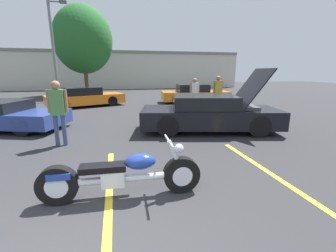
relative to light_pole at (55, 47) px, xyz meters
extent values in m
cube|color=yellow|center=(3.61, -13.88, -3.64)|extent=(0.12, 4.87, 0.01)
cube|color=yellow|center=(6.82, -13.88, -3.64)|extent=(0.12, 4.87, 0.01)
cube|color=beige|center=(3.20, 12.40, -1.44)|extent=(32.00, 4.00, 4.40)
cube|color=slate|center=(3.20, 12.40, 0.61)|extent=(32.00, 4.20, 0.30)
cylinder|color=slate|center=(-0.09, 0.00, -0.37)|extent=(0.18, 0.18, 6.54)
cylinder|color=slate|center=(0.36, 0.00, 2.75)|extent=(0.90, 0.10, 0.10)
cube|color=#4C4C51|center=(0.81, 0.00, 2.75)|extent=(0.44, 0.28, 0.16)
cylinder|color=brown|center=(1.33, 4.28, -2.37)|extent=(0.32, 0.32, 2.54)
ellipsoid|color=#236028|center=(1.33, 4.28, 1.00)|extent=(4.87, 4.87, 5.60)
cylinder|color=black|center=(4.84, -13.61, -3.33)|extent=(0.63, 0.18, 0.63)
cylinder|color=black|center=(2.86, -13.53, -3.33)|extent=(0.63, 0.18, 0.63)
cylinder|color=silver|center=(4.84, -13.61, -3.33)|extent=(0.35, 0.18, 0.35)
cylinder|color=silver|center=(2.86, -13.53, -3.33)|extent=(0.35, 0.18, 0.35)
cylinder|color=silver|center=(3.85, -13.57, -3.31)|extent=(1.69, 0.18, 0.12)
cube|color=silver|center=(3.70, -13.56, -3.27)|extent=(0.37, 0.25, 0.28)
ellipsoid|color=navy|center=(4.14, -13.58, -3.03)|extent=(0.51, 0.30, 0.26)
cube|color=black|center=(3.55, -13.56, -3.09)|extent=(0.73, 0.29, 0.10)
cube|color=navy|center=(2.91, -13.53, -3.16)|extent=(0.35, 0.23, 0.10)
cylinder|color=silver|center=(4.74, -13.60, -3.01)|extent=(0.31, 0.08, 0.62)
cylinder|color=silver|center=(4.62, -13.60, -2.71)|extent=(0.06, 0.70, 0.04)
sphere|color=silver|center=(4.79, -13.60, -2.85)|extent=(0.16, 0.16, 0.16)
cylinder|color=silver|center=(3.40, -13.44, -3.37)|extent=(1.29, 0.14, 0.09)
cube|color=black|center=(6.95, -9.86, -3.15)|extent=(4.94, 2.79, 0.60)
cube|color=black|center=(6.76, -9.81, -2.62)|extent=(2.40, 2.04, 0.45)
cylinder|color=black|center=(8.18, -10.94, -3.29)|extent=(0.74, 0.37, 0.71)
cylinder|color=black|center=(8.53, -9.41, -3.29)|extent=(0.74, 0.37, 0.71)
cylinder|color=black|center=(5.36, -10.30, -3.29)|extent=(0.74, 0.37, 0.71)
cylinder|color=black|center=(5.71, -8.77, -3.29)|extent=(0.74, 0.37, 0.71)
cube|color=black|center=(8.24, -10.15, -2.18)|extent=(1.31, 1.82, 1.36)
cube|color=#4C4C51|center=(8.19, -10.14, -2.89)|extent=(0.80, 1.09, 0.28)
cube|color=orange|center=(2.04, -2.85, -3.21)|extent=(4.66, 3.21, 0.54)
cube|color=black|center=(1.88, -2.91, -2.72)|extent=(2.38, 2.17, 0.43)
cylinder|color=black|center=(3.56, -3.05, -3.34)|extent=(0.64, 0.43, 0.60)
cylinder|color=black|center=(3.00, -1.65, -3.34)|extent=(0.64, 0.43, 0.60)
cylinder|color=black|center=(1.07, -4.05, -3.34)|extent=(0.64, 0.43, 0.60)
cylinder|color=black|center=(0.51, -2.65, -3.34)|extent=(0.64, 0.43, 0.60)
cube|color=navy|center=(-0.24, -7.98, -3.22)|extent=(4.75, 3.06, 0.50)
cylinder|color=black|center=(0.82, -9.14, -3.33)|extent=(0.67, 0.41, 0.63)
cylinder|color=black|center=(1.30, -7.70, -3.33)|extent=(0.67, 0.41, 0.63)
cube|color=orange|center=(8.91, -2.85, -3.17)|extent=(4.53, 2.32, 0.58)
cube|color=black|center=(8.74, -2.83, -2.65)|extent=(2.13, 1.86, 0.46)
cylinder|color=black|center=(10.16, -3.80, -3.30)|extent=(0.70, 0.30, 0.68)
cylinder|color=black|center=(10.34, -2.21, -3.30)|extent=(0.70, 0.30, 0.68)
cylinder|color=black|center=(7.48, -3.49, -3.30)|extent=(0.70, 0.30, 0.68)
cylinder|color=black|center=(7.67, -1.89, -3.30)|extent=(0.70, 0.30, 0.68)
cylinder|color=#38476B|center=(2.15, -10.43, -3.21)|extent=(0.12, 0.12, 0.87)
cylinder|color=#38476B|center=(2.35, -10.43, -3.21)|extent=(0.12, 0.12, 0.87)
cube|color=#4C7F47|center=(2.25, -10.43, -2.42)|extent=(0.36, 0.20, 0.69)
cylinder|color=#9E704C|center=(2.03, -10.43, -2.39)|extent=(0.08, 0.08, 0.62)
cylinder|color=#9E704C|center=(2.47, -10.43, -2.39)|extent=(0.08, 0.08, 0.62)
sphere|color=#9E704C|center=(2.25, -10.43, -1.96)|extent=(0.24, 0.24, 0.24)
cylinder|color=gray|center=(8.81, -6.28, -3.20)|extent=(0.12, 0.12, 0.88)
cylinder|color=gray|center=(9.01, -6.28, -3.20)|extent=(0.12, 0.12, 0.88)
cube|color=#B29933|center=(8.91, -6.28, -2.41)|extent=(0.36, 0.20, 0.70)
cylinder|color=#9E704C|center=(8.69, -6.28, -2.37)|extent=(0.08, 0.08, 0.63)
cylinder|color=#9E704C|center=(9.13, -6.28, -2.37)|extent=(0.08, 0.08, 0.63)
sphere|color=#9E704C|center=(8.91, -6.28, -1.94)|extent=(0.24, 0.24, 0.24)
cylinder|color=#38476B|center=(7.65, -6.03, -3.23)|extent=(0.12, 0.12, 0.83)
cylinder|color=#38476B|center=(7.85, -6.03, -3.23)|extent=(0.12, 0.12, 0.83)
cube|color=white|center=(7.75, -6.03, -2.49)|extent=(0.36, 0.20, 0.65)
cylinder|color=#9E704C|center=(7.53, -6.03, -2.46)|extent=(0.08, 0.08, 0.59)
cylinder|color=#9E704C|center=(7.97, -6.03, -2.46)|extent=(0.08, 0.08, 0.59)
sphere|color=#9E704C|center=(7.75, -6.03, -2.05)|extent=(0.22, 0.22, 0.22)
camera|label=1|loc=(3.82, -17.01, -1.61)|focal=24.00mm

